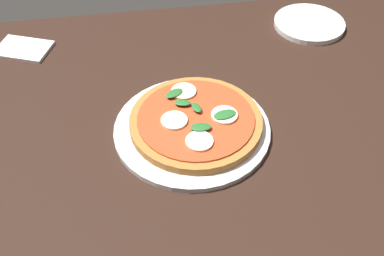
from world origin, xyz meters
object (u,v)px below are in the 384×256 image
object	(u,v)px
serving_tray	(192,129)
plate_white	(309,24)
pizza	(196,121)
dining_table	(223,163)
napkin	(23,49)

from	to	relation	value
serving_tray	plate_white	size ratio (longest dim) A/B	1.73
pizza	plate_white	size ratio (longest dim) A/B	1.46
dining_table	pizza	world-z (taller)	pizza
dining_table	plate_white	xyz separation A→B (m)	(0.31, 0.36, 0.10)
napkin	pizza	bearing A→B (deg)	-42.50
serving_tray	napkin	bearing A→B (deg)	136.41
serving_tray	napkin	world-z (taller)	serving_tray
serving_tray	pizza	distance (m)	0.02
napkin	dining_table	bearing A→B (deg)	-40.29
plate_white	serving_tray	bearing A→B (deg)	-137.35
pizza	serving_tray	bearing A→B (deg)	-149.01
serving_tray	pizza	world-z (taller)	pizza
dining_table	napkin	distance (m)	0.58
serving_tray	plate_white	world-z (taller)	plate_white
pizza	napkin	size ratio (longest dim) A/B	2.10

